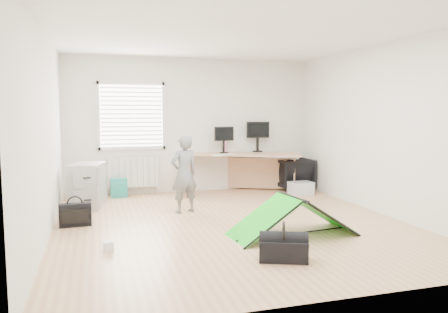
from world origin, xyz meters
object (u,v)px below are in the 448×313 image
object	(u,v)px
desk	(242,173)
filing_cabinet	(88,185)
person	(184,174)
laptop_bag	(75,215)
duffel_bag	(283,250)
monitor_right	(258,141)
thermos	(225,147)
monitor_left	(224,143)
kite	(293,216)
office_chair	(293,174)
storage_crate	(301,188)

from	to	relation	value
desk	filing_cabinet	bearing A→B (deg)	-144.74
person	laptop_bag	world-z (taller)	person
person	duffel_bag	bearing A→B (deg)	86.69
monitor_right	duffel_bag	world-z (taller)	monitor_right
thermos	person	distance (m)	2.03
monitor_left	thermos	bearing A→B (deg)	6.21
monitor_right	thermos	size ratio (longest dim) A/B	1.97
kite	laptop_bag	size ratio (longest dim) A/B	3.76
monitor_left	duffel_bag	bearing A→B (deg)	-105.98
office_chair	person	world-z (taller)	person
laptop_bag	duffel_bag	size ratio (longest dim) A/B	0.84
filing_cabinet	monitor_right	size ratio (longest dim) A/B	1.57
kite	duffel_bag	size ratio (longest dim) A/B	3.14
monitor_right	office_chair	xyz separation A→B (m)	(0.72, -0.23, -0.69)
desk	office_chair	world-z (taller)	desk
storage_crate	laptop_bag	world-z (taller)	laptop_bag
thermos	person	xyz separation A→B (m)	(-1.18, -1.63, -0.28)
storage_crate	kite	bearing A→B (deg)	-118.36
office_chair	monitor_left	bearing A→B (deg)	-7.35
thermos	office_chair	xyz separation A→B (m)	(1.44, -0.18, -0.58)
storage_crate	monitor_right	bearing A→B (deg)	126.83
thermos	person	bearing A→B (deg)	-125.83
kite	laptop_bag	xyz separation A→B (m)	(-2.80, 1.28, -0.09)
kite	desk	bearing A→B (deg)	76.96
desk	person	size ratio (longest dim) A/B	1.83
kite	office_chair	bearing A→B (deg)	58.06
desk	laptop_bag	bearing A→B (deg)	-125.73
office_chair	storage_crate	size ratio (longest dim) A/B	1.63
desk	storage_crate	xyz separation A→B (m)	(1.02, -0.58, -0.27)
desk	monitor_left	distance (m)	0.71
thermos	kite	distance (m)	3.38
monitor_left	storage_crate	xyz separation A→B (m)	(1.37, -0.76, -0.86)
filing_cabinet	duffel_bag	size ratio (longest dim) A/B	1.43
kite	laptop_bag	bearing A→B (deg)	148.88
filing_cabinet	monitor_left	bearing A→B (deg)	30.87
filing_cabinet	thermos	bearing A→B (deg)	30.85
filing_cabinet	person	world-z (taller)	person
desk	office_chair	xyz separation A→B (m)	(1.13, 0.01, -0.06)
laptop_bag	duffel_bag	xyz separation A→B (m)	(2.27, -2.16, -0.05)
filing_cabinet	monitor_right	bearing A→B (deg)	28.31
desk	monitor_left	xyz separation A→B (m)	(-0.34, 0.18, 0.59)
monitor_right	thermos	xyz separation A→B (m)	(-0.72, -0.05, -0.11)
kite	laptop_bag	world-z (taller)	kite
monitor_right	person	world-z (taller)	person
office_chair	kite	size ratio (longest dim) A/B	0.44
thermos	kite	xyz separation A→B (m)	(-0.04, -3.32, -0.66)
filing_cabinet	monitor_right	world-z (taller)	monitor_right
filing_cabinet	storage_crate	bearing A→B (deg)	14.79
office_chair	laptop_bag	bearing A→B (deg)	22.79
desk	kite	size ratio (longest dim) A/B	1.39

